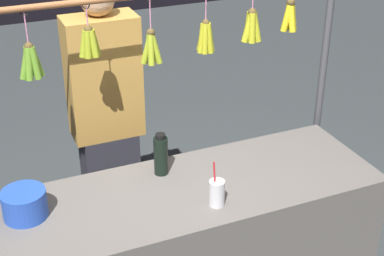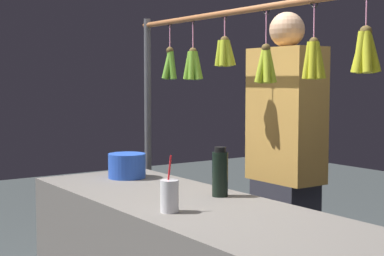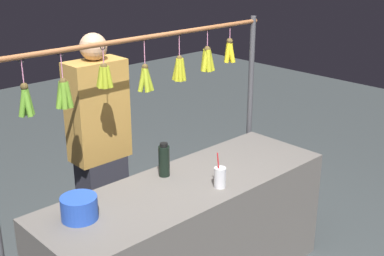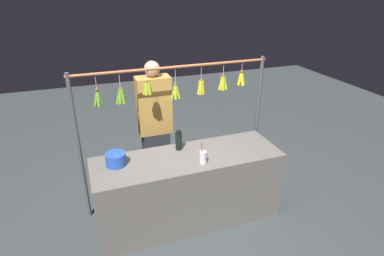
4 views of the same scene
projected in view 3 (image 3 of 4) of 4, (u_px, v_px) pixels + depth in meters
The scene contains 6 objects.
market_counter at pixel (188, 238), 3.50m from camera, with size 2.10×0.69×0.83m, color #66605B.
display_rack at pixel (146, 103), 3.51m from camera, with size 2.29×0.11×1.77m.
water_bottle at pixel (164, 160), 3.43m from camera, with size 0.08×0.08×0.24m.
blue_bucket at pixel (79, 208), 2.90m from camera, with size 0.21×0.21×0.14m, color blue.
drink_cup at pixel (220, 177), 3.28m from camera, with size 0.08×0.08×0.24m.
vendor_person at pixel (100, 154), 3.75m from camera, with size 0.42×0.22×1.75m.
Camera 3 is at (2.07, 2.22, 2.32)m, focal length 47.86 mm.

